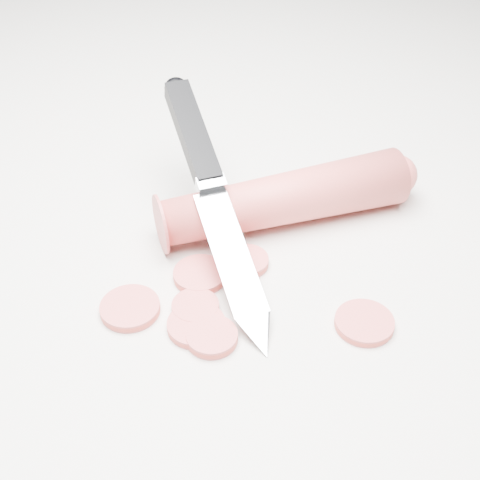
# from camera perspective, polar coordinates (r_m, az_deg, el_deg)

# --- Properties ---
(ground) EXTENTS (2.40, 2.40, 0.00)m
(ground) POSITION_cam_1_polar(r_m,az_deg,el_deg) (0.49, 1.69, -0.69)
(ground) COLOR silver
(ground) RESTS_ON ground
(carrot) EXTENTS (0.18, 0.14, 0.04)m
(carrot) POSITION_cam_1_polar(r_m,az_deg,el_deg) (0.50, 3.77, 3.53)
(carrot) COLOR #CE4441
(carrot) RESTS_ON ground
(carrot_slice_0) EXTENTS (0.04, 0.04, 0.01)m
(carrot_slice_0) POSITION_cam_1_polar(r_m,az_deg,el_deg) (0.45, -9.37, -5.76)
(carrot_slice_0) COLOR #C84645
(carrot_slice_0) RESTS_ON ground
(carrot_slice_1) EXTENTS (0.04, 0.04, 0.01)m
(carrot_slice_1) POSITION_cam_1_polar(r_m,az_deg,el_deg) (0.43, -3.75, -7.27)
(carrot_slice_1) COLOR #C84645
(carrot_slice_1) RESTS_ON ground
(carrot_slice_2) EXTENTS (0.03, 0.03, 0.01)m
(carrot_slice_2) POSITION_cam_1_polar(r_m,az_deg,el_deg) (0.47, 0.55, -1.84)
(carrot_slice_2) COLOR #C84645
(carrot_slice_2) RESTS_ON ground
(carrot_slice_3) EXTENTS (0.03, 0.03, 0.01)m
(carrot_slice_3) POSITION_cam_1_polar(r_m,az_deg,el_deg) (0.42, -2.42, -8.27)
(carrot_slice_3) COLOR #C84645
(carrot_slice_3) RESTS_ON ground
(carrot_slice_4) EXTENTS (0.04, 0.04, 0.01)m
(carrot_slice_4) POSITION_cam_1_polar(r_m,az_deg,el_deg) (0.44, 10.56, -6.96)
(carrot_slice_4) COLOR #C84645
(carrot_slice_4) RESTS_ON ground
(carrot_slice_5) EXTENTS (0.03, 0.03, 0.01)m
(carrot_slice_5) POSITION_cam_1_polar(r_m,az_deg,el_deg) (0.44, -3.83, -5.74)
(carrot_slice_5) COLOR #C84645
(carrot_slice_5) RESTS_ON ground
(carrot_slice_6) EXTENTS (0.04, 0.04, 0.01)m
(carrot_slice_6) POSITION_cam_1_polar(r_m,az_deg,el_deg) (0.46, -3.45, -2.98)
(carrot_slice_6) COLOR #C84645
(carrot_slice_6) RESTS_ON ground
(kitchen_knife) EXTENTS (0.15, 0.20, 0.09)m
(kitchen_knife) POSITION_cam_1_polar(r_m,az_deg,el_deg) (0.46, -2.03, 3.61)
(kitchen_knife) COLOR silver
(kitchen_knife) RESTS_ON ground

